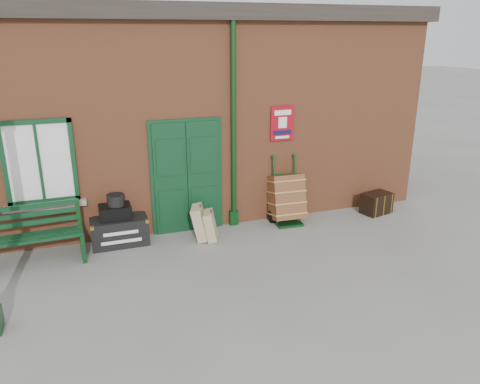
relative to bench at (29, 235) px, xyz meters
name	(u,v)px	position (x,y,z in m)	size (l,w,h in m)	color
ground	(224,259)	(3.17, -0.92, -0.54)	(80.00, 80.00, 0.00)	gray
station_building	(178,108)	(3.17, 2.57, 1.63)	(10.30, 4.30, 4.36)	#9E5533
bench	(29,235)	(0.00, 0.00, 0.00)	(1.74, 0.62, 1.07)	#0F371C
houdini_trunk	(120,231)	(1.50, 0.33, -0.28)	(1.04, 0.57, 0.52)	black
strongbox	(115,212)	(1.45, 0.33, 0.11)	(0.57, 0.41, 0.26)	black
hatbox	(116,200)	(1.48, 0.33, 0.34)	(0.31, 0.31, 0.21)	black
suitcase_back	(200,223)	(2.98, 0.05, -0.20)	(0.19, 0.47, 0.65)	tan
suitcase_front	(210,226)	(3.16, -0.05, -0.25)	(0.17, 0.42, 0.56)	tan
porter_trolley	(286,198)	(4.90, 0.30, 0.00)	(0.70, 0.75, 1.38)	#0E3815
dark_trunk	(376,203)	(7.00, 0.12, -0.31)	(0.64, 0.41, 0.46)	black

